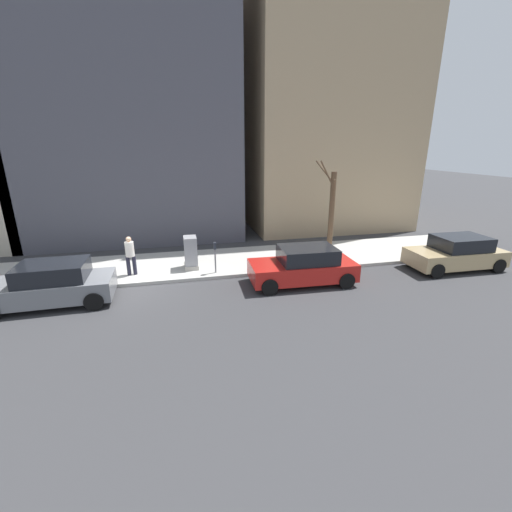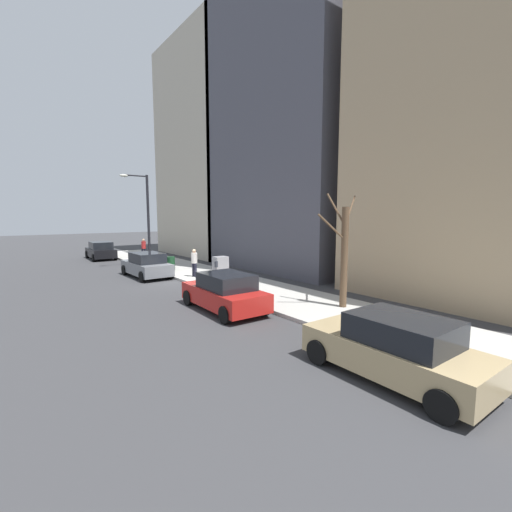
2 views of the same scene
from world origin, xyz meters
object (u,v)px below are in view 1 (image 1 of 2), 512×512
Objects in this scene: office_tower_left at (319,98)px; office_block_center at (125,23)px; bare_tree at (331,209)px; parking_meter at (215,254)px; utility_box at (191,253)px; pedestrian_near_meter at (130,254)px; parked_car_grey at (51,285)px; parked_car_tan at (456,253)px; parked_car_red at (303,266)px; trash_bin at (46,272)px.

office_block_center reaches higher than office_tower_left.
parking_meter is at bearing 109.04° from bare_tree.
utility_box is 2.52m from pedestrian_near_meter.
parked_car_tan is at bearing -91.64° from parked_car_grey.
bare_tree is at bearing -131.95° from office_block_center.
pedestrian_near_meter is (0.55, 3.47, 0.11)m from parking_meter.
parked_car_red is 4.99m from bare_tree.
parked_car_red is 3.15× the size of parking_meter.
trash_bin is (1.90, 0.77, -0.14)m from parked_car_grey.
bare_tree is at bearing -70.96° from parking_meter.
parking_meter is 6.72m from bare_tree.
office_tower_left reaches higher than parking_meter.
office_block_center reaches higher than parked_car_red.
utility_box is 5.73m from trash_bin.
office_tower_left reaches higher than trash_bin.
pedestrian_near_meter is (0.10, -3.23, 0.49)m from trash_bin.
parked_car_tan is at bearing -87.69° from parked_car_red.
office_tower_left is (11.84, -5.23, 7.72)m from parked_car_red.
office_tower_left reaches higher than bare_tree.
utility_box is 7.47m from bare_tree.
utility_box reaches higher than parked_car_grey.
pedestrian_near_meter is at bearing 128.66° from office_tower_left.
parking_meter is at bearing -130.87° from utility_box.
parked_car_red is at bearing 91.54° from parked_car_tan.
utility_box reaches higher than parked_car_tan.
pedestrian_near_meter is 17.12m from office_tower_left.
bare_tree reaches higher than parked_car_tan.
pedestrian_near_meter is at bearing 96.81° from utility_box.
parked_car_red is 3.75m from parking_meter.
office_tower_left is (9.36, -9.58, 7.60)m from utility_box.
parking_meter is 3.52m from pedestrian_near_meter.
parked_car_tan is at bearing -101.73° from utility_box.
parked_car_tan reaches higher than trash_bin.
parked_car_red is 5.01m from utility_box.
parked_car_tan is at bearing -169.90° from office_tower_left.
parking_meter is at bearing -161.49° from office_block_center.
parked_car_red is 4.73× the size of trash_bin.
parked_car_tan is 0.93× the size of bare_tree.
bare_tree is at bearing -82.51° from trash_bin.
parked_car_red is 15.07m from office_tower_left.
office_block_center is at bearing 85.91° from office_tower_left.
trash_bin is 19.77m from office_tower_left.
pedestrian_near_meter is (-0.30, 2.49, 0.24)m from utility_box.
parked_car_red is 2.56× the size of pedestrian_near_meter.
office_tower_left is at bearing -144.15° from pedestrian_near_meter.
parked_car_tan is at bearing -98.38° from parking_meter.
trash_bin is 16.13m from office_block_center.
parking_meter is 16.31m from office_block_center.
pedestrian_near_meter is (2.00, -2.46, 0.35)m from parked_car_grey.
trash_bin is (-1.70, 12.93, -1.69)m from bare_tree.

